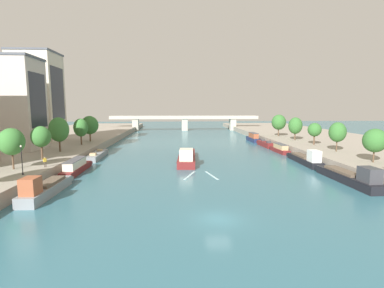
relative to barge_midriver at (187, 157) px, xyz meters
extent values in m
plane|color=#336675|center=(2.00, -31.06, -1.01)|extent=(400.00, 400.00, 0.00)
cube|color=gray|center=(-39.40, 23.94, -0.07)|extent=(36.00, 170.00, 1.89)
cube|color=gray|center=(43.39, 23.94, -0.07)|extent=(36.00, 170.00, 1.89)
cube|color=maroon|center=(0.04, 0.67, -0.39)|extent=(4.30, 17.70, 1.25)
cube|color=maroon|center=(0.55, 9.78, -0.26)|extent=(3.21, 1.43, 0.99)
cube|color=maroon|center=(0.04, 0.67, 0.27)|extent=(4.37, 17.70, 0.06)
cube|color=beige|center=(-0.30, -5.28, 1.33)|extent=(2.68, 3.64, 2.06)
cube|color=black|center=(-0.20, -3.52, 1.63)|extent=(1.99, 0.14, 0.58)
cube|color=brown|center=(0.14, 2.42, 0.48)|extent=(3.10, 9.25, 0.36)
cylinder|color=#232328|center=(0.24, -4.61, 0.85)|extent=(0.07, 0.07, 1.10)
cube|color=#A5D1DB|center=(3.61, -12.50, -1.00)|extent=(1.68, 5.93, 0.03)
cube|color=#A5D1DB|center=(0.01, -12.29, -1.00)|extent=(2.32, 5.78, 0.03)
cube|color=gray|center=(-18.81, -21.93, -0.41)|extent=(2.51, 10.92, 1.21)
cube|color=gray|center=(-18.70, -16.14, -0.29)|extent=(2.21, 1.29, 0.97)
cube|color=gray|center=(-18.81, -21.93, 0.23)|extent=(2.56, 10.92, 0.06)
cube|color=#9E5133|center=(-18.88, -25.62, 1.24)|extent=(1.77, 2.21, 1.96)
cube|color=black|center=(-18.86, -24.52, 1.53)|extent=(1.38, 0.06, 0.55)
cube|color=brown|center=(-18.79, -20.84, 0.44)|extent=(1.91, 5.69, 0.36)
cylinder|color=#232328|center=(-18.53, -25.19, 0.81)|extent=(0.07, 0.07, 1.10)
cube|color=maroon|center=(-19.44, -8.89, -0.54)|extent=(2.10, 11.08, 0.94)
cube|color=maroon|center=(-19.48, -3.00, -0.45)|extent=(1.93, 1.22, 0.83)
cube|color=maroon|center=(-19.44, -8.89, -0.04)|extent=(2.14, 11.08, 0.06)
cube|color=beige|center=(-19.44, -9.44, 0.63)|extent=(1.71, 7.09, 1.30)
cube|color=#4C4C51|center=(-19.44, -9.44, 1.32)|extent=(1.83, 7.31, 0.08)
cylinder|color=#232328|center=(-19.11, -12.20, 0.54)|extent=(0.07, 0.07, 1.10)
cube|color=gray|center=(-19.73, 5.28, -0.47)|extent=(2.57, 12.00, 1.10)
cube|color=gray|center=(-19.90, 11.60, -0.36)|extent=(2.17, 1.29, 0.91)
cube|color=gray|center=(-19.73, 5.28, 0.11)|extent=(2.62, 12.00, 0.06)
cube|color=tan|center=(-19.80, 7.91, 0.34)|extent=(1.15, 0.93, 0.40)
cube|color=tan|center=(-19.63, 1.94, 0.38)|extent=(1.26, 1.13, 0.48)
cylinder|color=#232328|center=(-19.29, 1.71, 0.69)|extent=(0.07, 0.07, 1.10)
cube|color=black|center=(23.42, -17.94, -0.43)|extent=(2.75, 13.72, 1.17)
cube|color=black|center=(23.29, -10.75, -0.31)|extent=(2.40, 1.29, 0.95)
cube|color=black|center=(23.42, -17.94, 0.19)|extent=(2.80, 13.72, 0.06)
cube|color=#38383D|center=(23.50, -22.59, 1.22)|extent=(1.93, 2.77, 2.01)
cube|color=black|center=(23.48, -21.21, 1.52)|extent=(1.50, 0.06, 0.56)
cube|color=brown|center=(23.40, -16.57, 0.40)|extent=(2.08, 7.15, 0.36)
cylinder|color=#232328|center=(23.87, -22.03, 0.77)|extent=(0.07, 0.07, 1.10)
cube|color=black|center=(23.58, -3.02, -0.49)|extent=(2.78, 12.83, 1.05)
cube|color=black|center=(23.83, 3.70, -0.38)|extent=(2.24, 1.30, 0.89)
cube|color=black|center=(23.58, -3.02, 0.07)|extent=(2.82, 12.83, 0.06)
cube|color=white|center=(23.43, -7.36, 1.18)|extent=(1.83, 2.61, 2.15)
cube|color=black|center=(23.47, -6.07, 1.50)|extent=(1.39, 0.08, 0.60)
cube|color=brown|center=(23.63, -1.75, 0.28)|extent=(2.05, 6.69, 0.36)
cylinder|color=#232328|center=(23.79, -6.86, 0.65)|extent=(0.07, 0.07, 1.10)
cube|color=maroon|center=(23.62, 10.76, -0.56)|extent=(2.09, 9.03, 0.90)
cube|color=maroon|center=(23.56, 15.61, -0.47)|extent=(1.89, 1.22, 0.81)
cube|color=maroon|center=(23.62, 10.76, -0.08)|extent=(2.13, 9.03, 0.06)
cube|color=tan|center=(23.63, 10.31, 0.53)|extent=(1.69, 5.78, 1.16)
cube|color=#4C4C51|center=(23.63, 10.31, 1.15)|extent=(1.81, 5.96, 0.08)
cylinder|color=#232328|center=(23.96, 8.06, 0.50)|extent=(0.07, 0.07, 1.10)
cube|color=maroon|center=(23.45, 21.69, -0.38)|extent=(2.14, 9.69, 1.27)
cube|color=maroon|center=(23.38, 26.87, -0.25)|extent=(1.92, 1.29, 1.00)
cube|color=maroon|center=(23.45, 21.69, 0.29)|extent=(2.18, 9.69, 0.06)
cube|color=#38383D|center=(23.42, 23.82, 0.52)|extent=(1.02, 0.91, 0.40)
cube|color=#38383D|center=(23.49, 18.99, 0.56)|extent=(1.12, 1.12, 0.48)
cylinder|color=#232328|center=(23.79, 18.80, 0.87)|extent=(0.07, 0.07, 1.10)
cube|color=#1E284C|center=(23.00, 33.44, -0.39)|extent=(2.00, 9.85, 1.25)
cube|color=#1E284C|center=(22.98, 38.72, -0.27)|extent=(1.88, 1.26, 0.99)
cube|color=#1E284C|center=(23.00, 33.44, 0.26)|extent=(2.04, 9.85, 0.06)
cube|color=#9E5133|center=(23.00, 32.95, 1.06)|extent=(1.64, 6.31, 1.55)
cube|color=#4C4C51|center=(23.00, 32.95, 1.88)|extent=(1.76, 6.50, 0.08)
cylinder|color=#232328|center=(23.30, 30.49, 0.84)|extent=(0.07, 0.07, 1.10)
cylinder|color=brown|center=(-26.76, -14.60, 2.42)|extent=(0.27, 0.27, 3.07)
ellipsoid|color=#387533|center=(-26.76, -14.60, 5.07)|extent=(3.67, 3.67, 4.06)
cylinder|color=brown|center=(-26.13, -6.59, 2.43)|extent=(0.32, 0.32, 3.10)
ellipsoid|color=#387533|center=(-26.13, -6.59, 5.00)|extent=(3.34, 3.34, 3.71)
cylinder|color=brown|center=(-26.63, 2.66, 2.50)|extent=(0.32, 0.32, 3.25)
ellipsoid|color=#387533|center=(-26.63, 2.66, 5.53)|extent=(4.04, 4.04, 5.11)
cylinder|color=brown|center=(-25.84, 14.01, 2.39)|extent=(0.36, 0.36, 3.02)
ellipsoid|color=#387533|center=(-25.84, 14.01, 5.13)|extent=(3.47, 3.47, 4.47)
cylinder|color=brown|center=(-25.70, 21.08, 2.41)|extent=(0.39, 0.39, 3.06)
ellipsoid|color=#387533|center=(-25.70, 21.08, 5.31)|extent=(4.61, 4.61, 4.99)
cylinder|color=brown|center=(31.19, -12.50, 2.20)|extent=(0.25, 0.25, 2.65)
ellipsoid|color=#336B2D|center=(31.19, -12.50, 4.62)|extent=(3.79, 3.79, 3.98)
cylinder|color=brown|center=(31.61, -0.50, 2.36)|extent=(0.24, 0.24, 2.96)
ellipsoid|color=#336B2D|center=(31.61, -0.50, 4.98)|extent=(3.46, 3.46, 4.15)
cylinder|color=brown|center=(31.96, 10.17, 2.31)|extent=(0.37, 0.37, 2.86)
ellipsoid|color=#336B2D|center=(31.96, 10.17, 4.66)|extent=(3.25, 3.25, 3.35)
cylinder|color=brown|center=(31.59, 20.82, 2.28)|extent=(0.35, 0.35, 2.81)
ellipsoid|color=#336B2D|center=(31.59, 20.82, 4.98)|extent=(3.83, 3.83, 4.70)
cylinder|color=brown|center=(30.82, 31.90, 2.46)|extent=(0.34, 0.34, 3.16)
ellipsoid|color=#336B2D|center=(30.82, 31.90, 5.38)|extent=(4.48, 4.48, 4.86)
cylinder|color=black|center=(-23.45, -18.37, 2.80)|extent=(0.11, 0.11, 3.83)
sphere|color=#EAE5C6|center=(-23.45, -18.37, 4.86)|extent=(0.28, 0.28, 0.28)
cylinder|color=black|center=(-23.45, -18.37, 0.98)|extent=(0.22, 0.22, 0.20)
cube|color=#BCB2A8|center=(-39.92, 6.20, 10.65)|extent=(15.77, 9.14, 19.53)
cube|color=#232833|center=(-32.01, 6.20, 11.62)|extent=(0.04, 7.31, 11.72)
cube|color=beige|center=(-39.92, 23.13, 12.70)|extent=(10.88, 10.57, 23.64)
cube|color=#4C515B|center=(-39.92, 23.13, 24.77)|extent=(11.21, 10.88, 0.50)
cube|color=#232833|center=(-34.46, 23.13, 13.88)|extent=(0.04, 8.45, 14.18)
cube|color=#ADA899|center=(2.00, 79.58, 4.83)|extent=(70.78, 4.40, 0.60)
cube|color=#ADA899|center=(2.00, 77.58, 5.58)|extent=(70.78, 0.30, 0.90)
cube|color=#ADA899|center=(2.00, 81.58, 5.58)|extent=(70.78, 0.30, 0.90)
cube|color=#ADA899|center=(-21.40, 79.58, 1.76)|extent=(2.80, 3.60, 5.54)
cube|color=#ADA899|center=(2.00, 79.58, 1.76)|extent=(2.80, 3.60, 5.54)
cube|color=#ADA899|center=(25.39, 79.58, 1.76)|extent=(2.80, 3.60, 5.54)
cylinder|color=#473D33|center=(-22.71, -13.43, 1.30)|extent=(0.13, 0.13, 0.84)
cylinder|color=#473D33|center=(-22.57, -13.29, 1.30)|extent=(0.13, 0.13, 0.84)
cube|color=gold|center=(-22.64, -13.36, 2.00)|extent=(0.38, 0.38, 0.56)
sphere|color=tan|center=(-22.64, -13.36, 2.40)|extent=(0.21, 0.21, 0.21)
cylinder|color=gold|center=(-22.80, -13.51, 2.00)|extent=(0.09, 0.09, 0.54)
cylinder|color=gold|center=(-22.48, -13.20, 2.00)|extent=(0.09, 0.09, 0.54)
camera|label=1|loc=(-2.21, -58.47, 10.19)|focal=26.81mm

